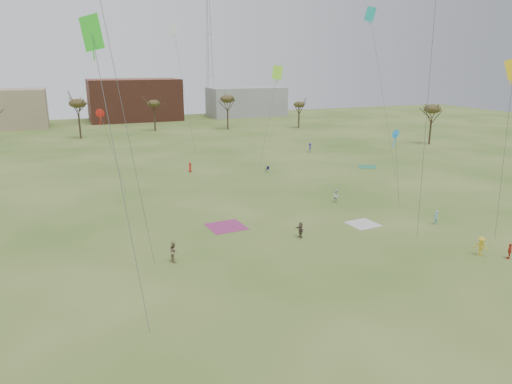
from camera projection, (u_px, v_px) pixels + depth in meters
name	position (u px, v px, depth m)	size (l,w,h in m)	color
ground	(321.00, 310.00, 32.91)	(260.00, 260.00, 0.00)	#38581B
spectator_fore_a	(510.00, 251.00, 41.36)	(0.83, 0.35, 1.42)	red
spectator_fore_b	(174.00, 251.00, 40.71)	(0.89, 0.70, 1.84)	#937F5D
spectator_fore_c	(300.00, 230.00, 46.34)	(1.45, 0.46, 1.57)	brown
flyer_mid_b	(481.00, 246.00, 41.97)	(1.14, 0.65, 1.76)	gold
flyer_mid_c	(436.00, 217.00, 50.20)	(0.55, 0.36, 1.51)	#7BB9CE
spectator_mid_e	(336.00, 196.00, 57.95)	(0.78, 0.61, 1.61)	silver
flyer_far_b	(190.00, 167.00, 74.24)	(0.75, 0.49, 1.54)	red
flyer_far_c	(310.00, 148.00, 90.63)	(1.14, 0.65, 1.76)	#2D2198
blanket_cream	(363.00, 224.00, 50.36)	(2.98, 2.98, 0.03)	silver
blanket_plum	(226.00, 227.00, 49.58)	(3.70, 3.70, 0.03)	#972E67
blanket_olive	(367.00, 167.00, 78.04)	(2.88, 2.88, 0.03)	#2D7E59
camp_chair_right	(267.00, 170.00, 74.42)	(0.70, 0.68, 0.87)	#131233
kites_aloft	(176.00, 30.00, 51.89)	(65.29, 57.82, 26.43)	#2896E7
tree_line	(125.00, 109.00, 100.60)	(117.44, 49.32, 8.91)	#3A2B1E
building_brick	(134.00, 100.00, 140.23)	(26.00, 16.00, 12.00)	brown
building_grey	(246.00, 102.00, 151.61)	(24.00, 12.00, 9.00)	gray
radio_tower	(209.00, 54.00, 150.30)	(1.51, 1.72, 41.00)	#9EA3A8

